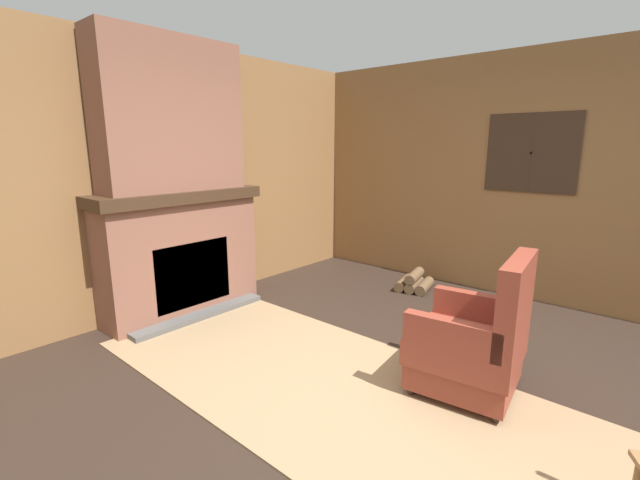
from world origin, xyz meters
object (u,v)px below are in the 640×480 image
(armchair, at_px, (474,344))
(oil_lamp_vase, at_px, (107,185))
(storage_case, at_px, (205,180))
(firewood_stack, at_px, (414,282))
(decorative_plate_on_mantel, at_px, (164,177))

(armchair, xyz_separation_m, oil_lamp_vase, (-2.88, -1.13, 1.00))
(armchair, bearing_deg, storage_case, -4.64)
(armchair, distance_m, oil_lamp_vase, 3.25)
(firewood_stack, xyz_separation_m, oil_lamp_vase, (-1.51, -2.82, 1.27))
(firewood_stack, xyz_separation_m, decorative_plate_on_mantel, (-1.53, -2.26, 1.30))
(firewood_stack, distance_m, storage_case, 2.67)
(armchair, relative_size, storage_case, 3.86)
(firewood_stack, relative_size, oil_lamp_vase, 1.80)
(storage_case, height_order, decorative_plate_on_mantel, decorative_plate_on_mantel)
(armchair, height_order, storage_case, storage_case)
(firewood_stack, relative_size, storage_case, 1.92)
(firewood_stack, xyz_separation_m, storage_case, (-1.51, -1.82, 1.24))
(armchair, height_order, firewood_stack, armchair)
(armchair, xyz_separation_m, storage_case, (-2.88, -0.13, 0.98))
(storage_case, bearing_deg, firewood_stack, 50.32)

